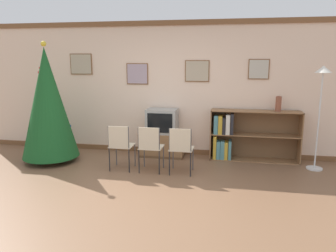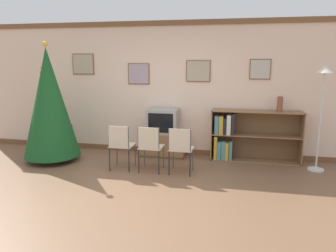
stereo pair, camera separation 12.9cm
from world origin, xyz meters
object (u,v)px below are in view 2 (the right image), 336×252
at_px(bookshelf, 240,136).
at_px(standing_lamp, 323,91).
at_px(folding_chair_left, 121,144).
at_px(tv_console, 163,144).
at_px(television, 163,121).
at_px(folding_chair_center, 150,146).
at_px(folding_chair_right, 181,148).
at_px(vase, 280,104).
at_px(christmas_tree, 49,103).

bearing_deg(bookshelf, standing_lamp, -14.84).
distance_m(folding_chair_left, standing_lamp, 3.61).
relative_size(tv_console, television, 1.48).
bearing_deg(standing_lamp, tv_console, 174.14).
relative_size(television, folding_chair_center, 0.74).
xyz_separation_m(tv_console, folding_chair_right, (0.54, -1.01, 0.23)).
bearing_deg(tv_console, standing_lamp, -5.86).
relative_size(folding_chair_center, standing_lamp, 0.45).
distance_m(tv_console, standing_lamp, 3.11).
height_order(television, standing_lamp, standing_lamp).
xyz_separation_m(tv_console, bookshelf, (1.54, 0.06, 0.23)).
bearing_deg(vase, television, -178.48).
bearing_deg(folding_chair_right, standing_lamp, 16.95).
relative_size(television, bookshelf, 0.36).
distance_m(tv_console, folding_chair_center, 1.03).
distance_m(christmas_tree, folding_chair_right, 2.68).
bearing_deg(standing_lamp, vase, 151.46).
height_order(christmas_tree, bookshelf, christmas_tree).
bearing_deg(folding_chair_left, television, 61.83).
relative_size(christmas_tree, folding_chair_center, 2.77).
xyz_separation_m(christmas_tree, tv_console, (2.05, 0.73, -0.89)).
bearing_deg(vase, folding_chair_right, -147.82).
xyz_separation_m(christmas_tree, vase, (4.27, 0.79, -0.00)).
distance_m(television, folding_chair_right, 1.17).
bearing_deg(television, tv_console, 90.00).
distance_m(tv_console, folding_chair_right, 1.16).
xyz_separation_m(folding_chair_center, standing_lamp, (2.87, 0.71, 0.94)).
xyz_separation_m(tv_console, vase, (2.23, 0.06, 0.89)).
distance_m(tv_console, television, 0.48).
bearing_deg(television, folding_chair_left, -118.17).
height_order(television, folding_chair_left, television).
relative_size(bookshelf, vase, 5.93).
bearing_deg(christmas_tree, standing_lamp, 5.09).
xyz_separation_m(folding_chair_right, vase, (1.69, 1.06, 0.66)).
distance_m(christmas_tree, tv_console, 2.35).
bearing_deg(folding_chair_left, vase, 21.03).
relative_size(christmas_tree, standing_lamp, 1.23).
bearing_deg(folding_chair_right, christmas_tree, 173.95).
height_order(folding_chair_right, bookshelf, bookshelf).
xyz_separation_m(christmas_tree, folding_chair_center, (2.05, -0.27, -0.66)).
bearing_deg(christmas_tree, television, 19.62).
relative_size(folding_chair_left, bookshelf, 0.48).
xyz_separation_m(christmas_tree, folding_chair_left, (1.51, -0.27, -0.66)).
distance_m(television, folding_chair_center, 1.04).
relative_size(television, folding_chair_left, 0.74).
bearing_deg(tv_console, vase, 1.45).
relative_size(tv_console, bookshelf, 0.53).
xyz_separation_m(television, bookshelf, (1.54, 0.06, -0.25)).
height_order(television, bookshelf, bookshelf).
relative_size(television, standing_lamp, 0.33).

